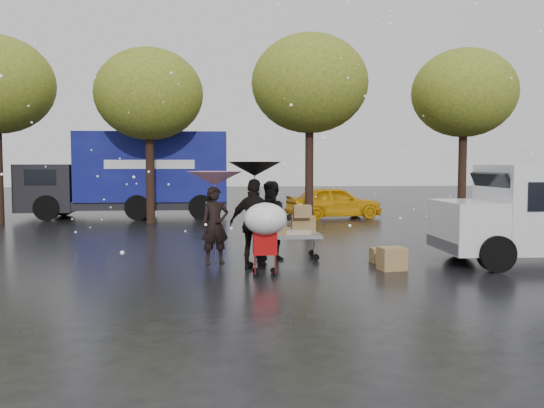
{
  "coord_description": "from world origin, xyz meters",
  "views": [
    {
      "loc": [
        -0.51,
        -11.8,
        2.22
      ],
      "look_at": [
        0.42,
        1.0,
        1.32
      ],
      "focal_mm": 38.0,
      "sensor_mm": 36.0,
      "label": 1
    }
  ],
  "objects": [
    {
      "name": "yellow_taxi",
      "position": [
        3.69,
        11.26,
        0.66
      ],
      "size": [
        4.14,
        2.38,
        1.32
      ],
      "primitive_type": "imported",
      "rotation": [
        0.0,
        0.0,
        1.79
      ],
      "color": "#EAA40C",
      "rests_on": "ground"
    },
    {
      "name": "person_pink",
      "position": [
        -0.85,
        0.97,
        0.86
      ],
      "size": [
        0.73,
        0.6,
        1.72
      ],
      "primitive_type": "imported",
      "rotation": [
        0.0,
        0.0,
        0.34
      ],
      "color": "black",
      "rests_on": "ground"
    },
    {
      "name": "umbrella_pink",
      "position": [
        -0.85,
        0.97,
        1.9
      ],
      "size": [
        1.22,
        1.22,
        2.05
      ],
      "color": "#4C4C4C",
      "rests_on": "ground"
    },
    {
      "name": "shopping_cart",
      "position": [
        0.17,
        -0.61,
        1.06
      ],
      "size": [
        0.84,
        0.84,
        1.46
      ],
      "color": "#9E0909",
      "rests_on": "ground"
    },
    {
      "name": "ground",
      "position": [
        0.0,
        0.0,
        0.0
      ],
      "size": [
        90.0,
        90.0,
        0.0
      ],
      "primitive_type": "plane",
      "color": "black",
      "rests_on": "ground"
    },
    {
      "name": "box_ground_near",
      "position": [
        2.86,
        -0.09,
        0.24
      ],
      "size": [
        0.6,
        0.51,
        0.48
      ],
      "primitive_type": "cube",
      "rotation": [
        0.0,
        0.0,
        0.17
      ],
      "color": "olive",
      "rests_on": "ground"
    },
    {
      "name": "person_middle",
      "position": [
        0.47,
        1.34,
        0.91
      ],
      "size": [
        1.0,
        0.84,
        1.83
      ],
      "primitive_type": "imported",
      "rotation": [
        0.0,
        0.0,
        -0.18
      ],
      "color": "black",
      "rests_on": "ground"
    },
    {
      "name": "umbrella_black",
      "position": [
        0.0,
        0.24,
        2.11
      ],
      "size": [
        1.12,
        1.12,
        2.27
      ],
      "color": "#4C4C4C",
      "rests_on": "ground"
    },
    {
      "name": "blue_truck",
      "position": [
        -4.5,
        12.3,
        1.76
      ],
      "size": [
        8.3,
        2.6,
        3.5
      ],
      "color": "#0B0C5B",
      "rests_on": "ground"
    },
    {
      "name": "vendor_cart",
      "position": [
        0.92,
        1.46,
        0.73
      ],
      "size": [
        1.52,
        0.8,
        1.27
      ],
      "color": "slate",
      "rests_on": "ground"
    },
    {
      "name": "person_black",
      "position": [
        0.0,
        0.24,
        0.95
      ],
      "size": [
        1.21,
        0.84,
        1.91
      ],
      "primitive_type": "imported",
      "rotation": [
        0.0,
        0.0,
        2.77
      ],
      "color": "black",
      "rests_on": "ground"
    },
    {
      "name": "tree_row",
      "position": [
        -0.47,
        10.0,
        5.02
      ],
      "size": [
        21.6,
        4.4,
        7.12
      ],
      "color": "black",
      "rests_on": "ground"
    },
    {
      "name": "box_ground_far",
      "position": [
        2.86,
        0.85,
        0.16
      ],
      "size": [
        0.45,
        0.37,
        0.33
      ],
      "primitive_type": "cube",
      "rotation": [
        0.0,
        0.0,
        0.11
      ],
      "color": "olive",
      "rests_on": "ground"
    }
  ]
}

